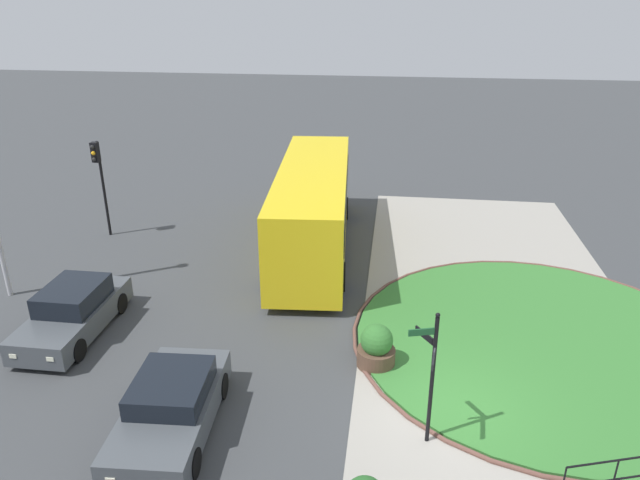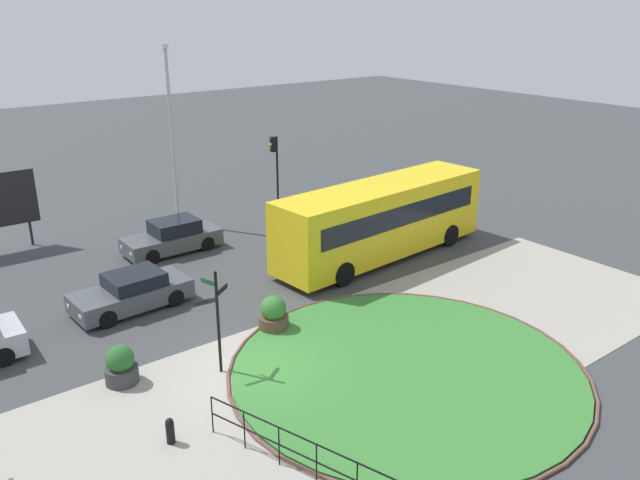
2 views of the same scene
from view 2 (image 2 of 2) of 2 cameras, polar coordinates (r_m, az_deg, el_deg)
The scene contains 14 objects.
ground at distance 20.05m, azimuth -5.27°, elevation -11.28°, with size 120.00×120.00×0.00m, color #3D3F42.
sidewalk_paving at distance 18.76m, azimuth -2.17°, elevation -13.61°, with size 32.00×8.34×0.02m, color #9E998E.
grass_island at distance 20.01m, azimuth 7.69°, elevation -11.31°, with size 10.54×10.54×0.10m, color #387A33.
grass_kerb_ring at distance 20.00m, azimuth 7.69°, elevation -11.29°, with size 10.85×10.85×0.11m, color brown.
signpost_directional at distance 19.16m, azimuth -9.14°, elevation -6.51°, with size 1.25×0.63×3.30m.
bollard_foreground at distance 17.26m, azimuth -13.12°, elevation -16.11°, with size 0.22×0.22×0.74m.
railing_grass_edge at distance 15.74m, azimuth -2.02°, elevation -18.04°, with size 1.68×5.23×1.10m.
bus_yellow at distance 27.81m, azimuth 5.46°, elevation 1.90°, with size 10.67×3.28×3.26m.
car_far_lane at distance 24.33m, azimuth -16.30°, elevation -4.45°, with size 4.28×2.06×1.34m.
car_oncoming at distance 29.36m, azimuth -12.90°, elevation 0.24°, with size 4.25×1.80×1.46m.
traffic_light_near at distance 34.15m, azimuth -4.02°, elevation 7.37°, with size 0.49×0.27×3.93m.
lamppost_tall at distance 32.06m, azimuth -12.99°, elevation 9.31°, with size 0.32×0.32×8.72m.
planter_near_signpost at distance 19.91m, azimuth -17.21°, elevation -10.63°, with size 0.97×0.97×1.20m.
planter_kerbside at distance 21.95m, azimuth -4.14°, elevation -6.62°, with size 1.03×1.03×1.24m.
Camera 2 is at (-8.96, -14.58, 10.45)m, focal length 36.16 mm.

